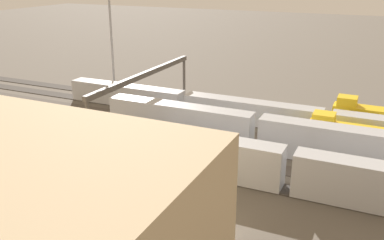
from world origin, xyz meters
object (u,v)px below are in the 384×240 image
Objects in this scene: train_on_track_3 at (347,146)px; light_mast_0 at (109,0)px; train_on_track_1 at (327,123)px; train_on_track_0 at (364,116)px; signal_gantry at (144,80)px; train_on_track_5 at (289,170)px; train_on_track_2 at (342,136)px.

light_mast_0 reaches higher than train_on_track_3.
train_on_track_0 is (-4.89, -5.00, 0.14)m from train_on_track_1.
signal_gantry is at bearing 15.13° from train_on_track_1.
train_on_track_0 is at bearing -104.29° from train_on_track_5.
train_on_track_5 is at bearing 75.71° from train_on_track_0.
train_on_track_1 is 3.19× the size of signal_gantry.
train_on_track_3 is 5.13m from train_on_track_2.
train_on_track_1 is at bearing 169.31° from light_mast_0.
signal_gantry reaches higher than train_on_track_3.
signal_gantry is (27.75, 7.50, 5.53)m from train_on_track_1.
light_mast_0 is (47.62, -13.47, 16.28)m from train_on_track_2.
train_on_track_3 is at bearing 85.90° from train_on_track_0.
train_on_track_5 is 11.31m from train_on_track_3.
train_on_track_1 is at bearing -164.87° from signal_gantry.
train_on_track_5 and train_on_track_0 have the same top height.
train_on_track_5 is at bearing 85.76° from train_on_track_1.
train_on_track_2 is 0.33× the size of signal_gantry.
light_mast_0 is (49.76, -3.47, 16.28)m from train_on_track_0.
train_on_track_1 is 6.99m from train_on_track_0.
light_mast_0 reaches higher than signal_gantry.
train_on_track_1 is 29.27m from signal_gantry.
train_on_track_0 is at bearing -134.34° from train_on_track_1.
light_mast_0 is 0.97× the size of signal_gantry.
signal_gantry is at bearing -4.53° from train_on_track_3.
train_on_track_5 is at bearing 154.55° from signal_gantry.
train_on_track_0 is 35.36m from signal_gantry.
train_on_track_2 is (-4.23, -15.00, -0.46)m from train_on_track_5.
train_on_track_3 is (-5.29, -10.00, 0.00)m from train_on_track_5.
signal_gantry is at bearing 20.96° from train_on_track_0.
train_on_track_3 is at bearing 175.47° from signal_gantry.
train_on_track_1 is 1.34× the size of train_on_track_3.
train_on_track_1 is 20.06m from train_on_track_5.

